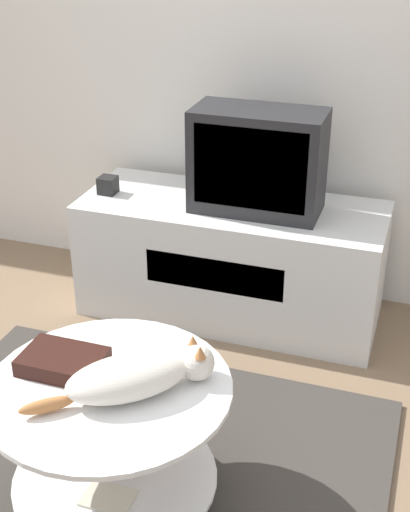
# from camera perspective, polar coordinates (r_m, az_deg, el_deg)

# --- Properties ---
(ground_plane) EXTENTS (12.00, 12.00, 0.00)m
(ground_plane) POSITION_cam_1_polar(r_m,az_deg,el_deg) (2.61, -6.72, -17.94)
(ground_plane) COLOR #7F664C
(wall_back) EXTENTS (8.00, 0.05, 2.60)m
(wall_back) POSITION_cam_1_polar(r_m,az_deg,el_deg) (3.39, 3.92, 18.05)
(wall_back) COLOR silver
(wall_back) RESTS_ON ground_plane
(rug) EXTENTS (1.77, 1.52, 0.02)m
(rug) POSITION_cam_1_polar(r_m,az_deg,el_deg) (2.60, -6.73, -17.79)
(rug) COLOR #3D3833
(rug) RESTS_ON ground_plane
(tv_stand) EXTENTS (1.40, 0.55, 0.56)m
(tv_stand) POSITION_cam_1_polar(r_m,az_deg,el_deg) (3.37, 2.12, -0.25)
(tv_stand) COLOR silver
(tv_stand) RESTS_ON ground_plane
(tv) EXTENTS (0.57, 0.28, 0.46)m
(tv) POSITION_cam_1_polar(r_m,az_deg,el_deg) (3.12, 4.23, 7.57)
(tv) COLOR #232326
(tv) RESTS_ON tv_stand
(speaker) EXTENTS (0.08, 0.08, 0.08)m
(speaker) POSITION_cam_1_polar(r_m,az_deg,el_deg) (3.39, -7.78, 5.65)
(speaker) COLOR black
(speaker) RESTS_ON tv_stand
(coffee_table) EXTENTS (0.76, 0.76, 0.48)m
(coffee_table) POSITION_cam_1_polar(r_m,az_deg,el_deg) (2.34, -7.40, -13.70)
(coffee_table) COLOR #B2B2B7
(coffee_table) RESTS_ON rug
(dvd_box) EXTENTS (0.26, 0.17, 0.06)m
(dvd_box) POSITION_cam_1_polar(r_m,az_deg,el_deg) (2.30, -11.29, -8.30)
(dvd_box) COLOR black
(dvd_box) RESTS_ON coffee_table
(cat) EXTENTS (0.49, 0.42, 0.14)m
(cat) POSITION_cam_1_polar(r_m,az_deg,el_deg) (2.15, -5.51, -9.51)
(cat) COLOR silver
(cat) RESTS_ON coffee_table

